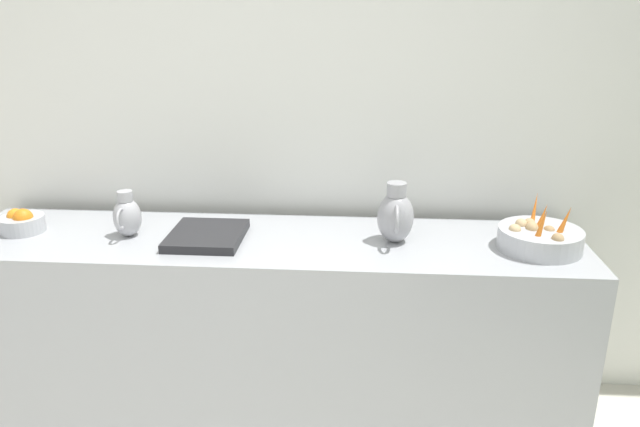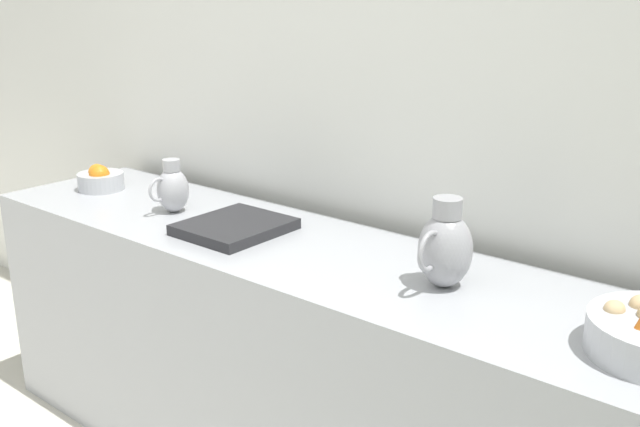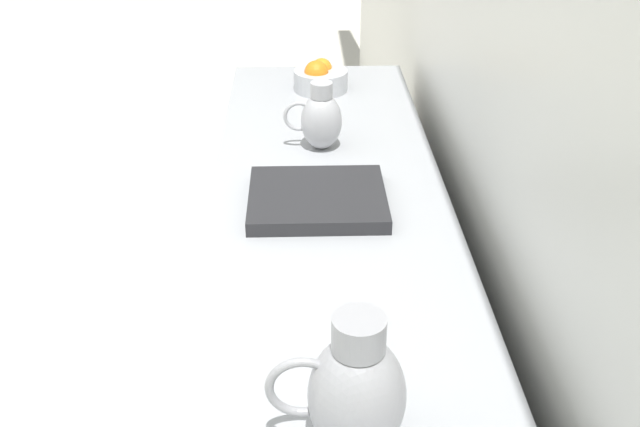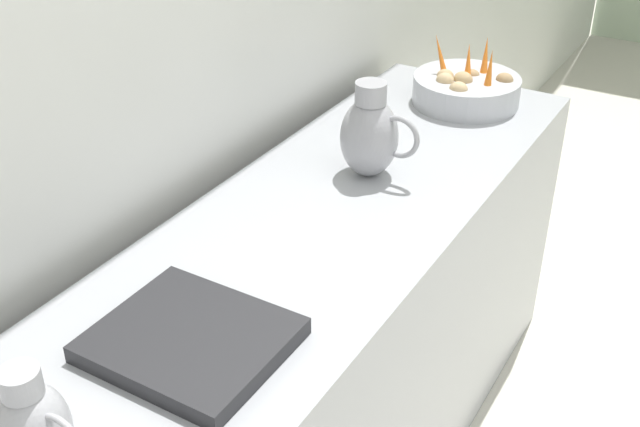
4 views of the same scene
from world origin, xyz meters
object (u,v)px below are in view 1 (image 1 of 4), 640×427
object	(u,v)px
vegetable_colander	(540,238)
metal_pitcher_tall	(395,216)
orange_bowl	(22,222)
metal_pitcher_short	(127,216)

from	to	relation	value
vegetable_colander	metal_pitcher_tall	world-z (taller)	metal_pitcher_tall
vegetable_colander	metal_pitcher_tall	bearing A→B (deg)	-93.78
orange_bowl	metal_pitcher_tall	xyz separation A→B (m)	(-0.00, 1.60, 0.07)
orange_bowl	metal_pitcher_tall	size ratio (longest dim) A/B	0.73
orange_bowl	vegetable_colander	bearing A→B (deg)	89.12
metal_pitcher_tall	metal_pitcher_short	distance (m)	1.12
orange_bowl	metal_pitcher_tall	bearing A→B (deg)	90.16
metal_pitcher_tall	metal_pitcher_short	size ratio (longest dim) A/B	1.28
orange_bowl	metal_pitcher_tall	distance (m)	1.60
vegetable_colander	metal_pitcher_short	bearing A→B (deg)	-90.70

